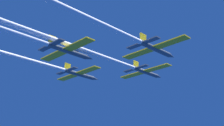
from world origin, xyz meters
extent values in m
cylinder|color=#4C5660|center=(-0.36, 0.28, 0.70)|extent=(1.00, 9.10, 1.00)
cone|color=#4C5660|center=(-0.36, 5.83, 0.70)|extent=(0.98, 2.00, 0.98)
ellipsoid|color=black|center=(-0.36, 2.28, 1.13)|extent=(0.70, 1.82, 0.50)
cube|color=yellow|center=(-4.31, -0.18, 0.70)|extent=(6.91, 2.00, 0.22)
cube|color=yellow|center=(3.60, -0.18, 0.70)|extent=(6.91, 2.00, 0.22)
cube|color=yellow|center=(-0.36, -3.36, 1.93)|extent=(0.26, 1.64, 1.46)
cube|color=#4C5660|center=(-2.41, -3.54, 0.70)|extent=(3.11, 1.20, 0.22)
cube|color=#4C5660|center=(1.70, -3.54, 0.70)|extent=(3.11, 1.20, 0.22)
cylinder|color=white|center=(-0.36, -26.79, 0.70)|extent=(0.90, 45.03, 0.90)
cylinder|color=#4C5660|center=(-12.16, -11.52, 0.14)|extent=(1.00, 9.10, 1.00)
cone|color=#4C5660|center=(-12.16, -5.97, 0.14)|extent=(0.98, 2.00, 0.98)
ellipsoid|color=black|center=(-12.16, -9.52, 0.56)|extent=(0.70, 1.82, 0.50)
cube|color=yellow|center=(-16.12, -11.97, 0.14)|extent=(6.91, 2.00, 0.22)
cube|color=yellow|center=(-8.20, -11.97, 0.14)|extent=(6.91, 2.00, 0.22)
cube|color=yellow|center=(-12.16, -15.16, 1.36)|extent=(0.26, 1.64, 1.46)
cube|color=#4C5660|center=(-14.22, -15.34, 0.14)|extent=(3.11, 1.20, 0.22)
cube|color=#4C5660|center=(-10.10, -15.34, 0.14)|extent=(3.11, 1.20, 0.22)
cylinder|color=#4C5660|center=(11.62, -11.66, -0.21)|extent=(1.00, 9.10, 1.00)
cone|color=#4C5660|center=(11.62, -6.11, -0.21)|extent=(0.98, 2.00, 0.98)
ellipsoid|color=black|center=(11.62, -9.65, 0.22)|extent=(0.70, 1.82, 0.50)
cube|color=yellow|center=(7.66, -12.11, -0.21)|extent=(6.91, 2.00, 0.22)
cube|color=yellow|center=(15.58, -12.11, -0.21)|extent=(6.91, 2.00, 0.22)
cube|color=yellow|center=(11.62, -15.30, 1.02)|extent=(0.26, 1.64, 1.46)
cube|color=#4C5660|center=(9.56, -15.48, -0.21)|extent=(3.11, 1.20, 0.22)
cube|color=#4C5660|center=(13.67, -15.48, -0.21)|extent=(3.11, 1.20, 0.22)
cylinder|color=#4C5660|center=(-0.48, -23.70, -0.61)|extent=(1.00, 9.10, 1.00)
cone|color=#4C5660|center=(-0.48, -18.15, -0.61)|extent=(0.98, 2.00, 0.98)
ellipsoid|color=black|center=(-0.48, -21.69, -0.19)|extent=(0.70, 1.82, 0.50)
cube|color=yellow|center=(-4.43, -24.15, -0.61)|extent=(6.91, 2.00, 0.22)
cube|color=yellow|center=(3.48, -24.15, -0.61)|extent=(6.91, 2.00, 0.22)
cube|color=yellow|center=(-0.48, -27.34, 0.62)|extent=(0.26, 1.64, 1.46)
cube|color=#4C5660|center=(-2.53, -27.52, -0.61)|extent=(3.11, 1.20, 0.22)
cube|color=#4C5660|center=(1.58, -27.52, -0.61)|extent=(3.11, 1.20, 0.22)
camera|label=1|loc=(42.07, -53.85, -22.25)|focal=46.06mm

